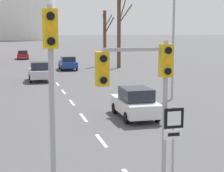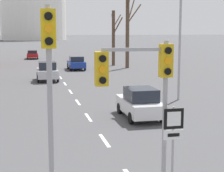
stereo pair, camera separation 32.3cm
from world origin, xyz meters
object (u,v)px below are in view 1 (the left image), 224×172
(traffic_signal_centre_tall, at_px, (143,79))
(street_lamp_right, at_px, (170,16))
(sedan_near_left, at_px, (23,54))
(route_sign_post, at_px, (173,134))
(traffic_signal_near_left, at_px, (51,72))
(sedan_near_right, at_px, (39,72))
(sedan_mid_centre, at_px, (135,103))
(sedan_far_left, at_px, (68,63))

(traffic_signal_centre_tall, relative_size, street_lamp_right, 0.47)
(sedan_near_left, bearing_deg, route_sign_post, -86.43)
(traffic_signal_near_left, relative_size, route_sign_post, 2.08)
(sedan_near_right, height_order, sedan_mid_centre, sedan_near_right)
(traffic_signal_centre_tall, relative_size, route_sign_post, 1.73)
(traffic_signal_centre_tall, bearing_deg, sedan_far_left, 86.00)
(traffic_signal_centre_tall, relative_size, traffic_signal_near_left, 0.83)
(sedan_near_left, bearing_deg, sedan_far_left, -75.36)
(route_sign_post, relative_size, street_lamp_right, 0.27)
(traffic_signal_near_left, distance_m, street_lamp_right, 17.37)
(sedan_near_left, distance_m, sedan_mid_centre, 45.83)
(sedan_near_right, bearing_deg, traffic_signal_near_left, -92.58)
(traffic_signal_centre_tall, distance_m, sedan_near_left, 54.70)
(traffic_signal_centre_tall, height_order, sedan_mid_centre, traffic_signal_centre_tall)
(street_lamp_right, height_order, sedan_mid_centre, street_lamp_right)
(traffic_signal_centre_tall, xyz_separation_m, sedan_far_left, (2.47, 35.28, -2.55))
(sedan_near_left, relative_size, sedan_far_left, 1.04)
(sedan_mid_centre, xyz_separation_m, sedan_far_left, (-0.21, 26.23, 0.01))
(sedan_near_right, bearing_deg, traffic_signal_centre_tall, -86.65)
(traffic_signal_centre_tall, height_order, sedan_near_left, traffic_signal_centre_tall)
(street_lamp_right, height_order, sedan_near_right, street_lamp_right)
(traffic_signal_centre_tall, height_order, route_sign_post, traffic_signal_centre_tall)
(route_sign_post, xyz_separation_m, sedan_near_right, (-2.35, 25.97, -0.85))
(route_sign_post, xyz_separation_m, sedan_far_left, (1.62, 35.56, -0.92))
(traffic_signal_near_left, height_order, sedan_mid_centre, traffic_signal_near_left)
(street_lamp_right, xyz_separation_m, sedan_mid_centre, (-3.91, -4.67, -4.86))
(traffic_signal_near_left, xyz_separation_m, sedan_near_right, (1.19, 26.52, -2.82))
(route_sign_post, relative_size, sedan_far_left, 0.63)
(traffic_signal_near_left, distance_m, sedan_near_right, 26.70)
(traffic_signal_near_left, relative_size, sedan_far_left, 1.32)
(sedan_near_left, xyz_separation_m, sedan_near_right, (1.07, -28.89, 0.14))
(traffic_signal_near_left, bearing_deg, sedan_far_left, 81.86)
(street_lamp_right, xyz_separation_m, sedan_far_left, (-4.12, 21.56, -4.86))
(street_lamp_right, relative_size, sedan_far_left, 2.34)
(route_sign_post, bearing_deg, sedan_far_left, 87.39)
(traffic_signal_near_left, bearing_deg, route_sign_post, 8.79)
(route_sign_post, distance_m, sedan_mid_centre, 9.56)
(street_lamp_right, bearing_deg, sedan_far_left, 100.81)
(traffic_signal_near_left, bearing_deg, sedan_mid_centre, 61.47)
(sedan_mid_centre, bearing_deg, sedan_near_right, 104.10)
(route_sign_post, distance_m, sedan_near_left, 54.98)
(sedan_near_right, bearing_deg, sedan_mid_centre, -75.90)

